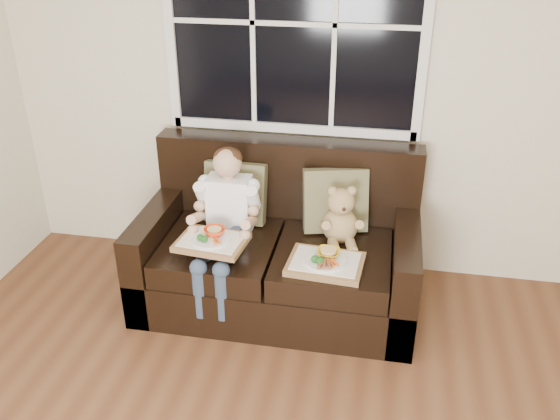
% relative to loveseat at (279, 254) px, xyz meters
% --- Properties ---
extents(room_walls, '(4.52, 5.02, 2.71)m').
position_rel_loveseat_xyz_m(room_walls, '(0.34, -2.02, 1.28)').
color(room_walls, beige).
rests_on(room_walls, ground).
extents(window_back, '(1.62, 0.04, 1.37)m').
position_rel_loveseat_xyz_m(window_back, '(0.00, 0.46, 1.34)').
color(window_back, black).
rests_on(window_back, room_walls).
extents(loveseat, '(1.70, 0.92, 0.96)m').
position_rel_loveseat_xyz_m(loveseat, '(0.00, 0.00, 0.00)').
color(loveseat, black).
rests_on(loveseat, ground).
extents(pillow_left, '(0.40, 0.19, 0.40)m').
position_rel_loveseat_xyz_m(pillow_left, '(-0.31, 0.15, 0.34)').
color(pillow_left, brown).
rests_on(pillow_left, loveseat).
extents(pillow_right, '(0.43, 0.27, 0.41)m').
position_rel_loveseat_xyz_m(pillow_right, '(0.33, 0.15, 0.34)').
color(pillow_right, brown).
rests_on(pillow_right, loveseat).
extents(child, '(0.38, 0.60, 0.87)m').
position_rel_loveseat_xyz_m(child, '(-0.31, -0.12, 0.34)').
color(child, white).
rests_on(child, loveseat).
extents(teddy_bear, '(0.26, 0.31, 0.38)m').
position_rel_loveseat_xyz_m(teddy_bear, '(0.37, -0.00, 0.29)').
color(teddy_bear, tan).
rests_on(teddy_bear, loveseat).
extents(tray_left, '(0.42, 0.34, 0.09)m').
position_rel_loveseat_xyz_m(tray_left, '(-0.33, -0.34, 0.27)').
color(tray_left, olive).
rests_on(tray_left, child).
extents(tray_right, '(0.45, 0.35, 0.10)m').
position_rel_loveseat_xyz_m(tray_right, '(0.32, -0.30, 0.17)').
color(tray_right, olive).
rests_on(tray_right, loveseat).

